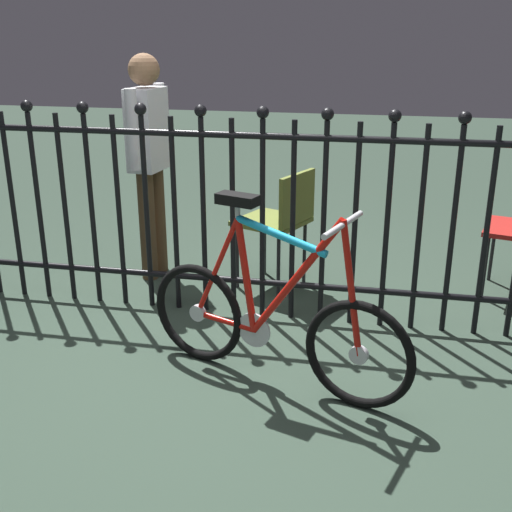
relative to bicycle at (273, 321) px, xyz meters
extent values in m
plane|color=#2F4034|center=(-0.28, 0.08, -0.33)|extent=(20.00, 20.00, 0.00)
cylinder|color=black|center=(-1.79, 0.74, 0.26)|extent=(0.03, 0.03, 1.18)
cylinder|color=black|center=(-1.61, 0.74, 0.26)|extent=(0.03, 0.03, 1.18)
sphere|color=black|center=(-1.61, 0.74, 0.89)|extent=(0.07, 0.07, 0.07)
cylinder|color=black|center=(-1.44, 0.74, 0.26)|extent=(0.03, 0.03, 1.18)
cylinder|color=black|center=(-1.26, 0.74, 0.26)|extent=(0.03, 0.03, 1.18)
sphere|color=black|center=(-1.26, 0.74, 0.89)|extent=(0.07, 0.07, 0.07)
cylinder|color=black|center=(-1.08, 0.74, 0.26)|extent=(0.03, 0.03, 1.18)
cylinder|color=black|center=(-0.90, 0.74, 0.26)|extent=(0.03, 0.03, 1.18)
sphere|color=black|center=(-0.90, 0.74, 0.89)|extent=(0.07, 0.07, 0.07)
cylinder|color=black|center=(-0.73, 0.74, 0.26)|extent=(0.03, 0.03, 1.18)
cylinder|color=black|center=(-0.55, 0.74, 0.26)|extent=(0.03, 0.03, 1.18)
sphere|color=black|center=(-0.55, 0.74, 0.89)|extent=(0.07, 0.07, 0.07)
cylinder|color=black|center=(-0.37, 0.74, 0.26)|extent=(0.03, 0.03, 1.18)
cylinder|color=black|center=(-0.20, 0.74, 0.26)|extent=(0.03, 0.03, 1.18)
sphere|color=black|center=(-0.20, 0.74, 0.89)|extent=(0.07, 0.07, 0.07)
cylinder|color=black|center=(-0.02, 0.74, 0.26)|extent=(0.03, 0.03, 1.18)
cylinder|color=black|center=(0.16, 0.74, 0.26)|extent=(0.03, 0.03, 1.18)
sphere|color=black|center=(0.16, 0.74, 0.89)|extent=(0.07, 0.07, 0.07)
cylinder|color=black|center=(0.34, 0.74, 0.26)|extent=(0.03, 0.03, 1.18)
cylinder|color=black|center=(0.51, 0.74, 0.26)|extent=(0.03, 0.03, 1.18)
sphere|color=black|center=(0.51, 0.74, 0.89)|extent=(0.07, 0.07, 0.07)
cylinder|color=black|center=(0.69, 0.74, 0.26)|extent=(0.03, 0.03, 1.18)
cylinder|color=black|center=(0.87, 0.74, 0.26)|extent=(0.03, 0.03, 1.18)
sphere|color=black|center=(0.87, 0.74, 0.89)|extent=(0.07, 0.07, 0.07)
cylinder|color=black|center=(1.05, 0.74, 0.26)|extent=(0.03, 0.03, 1.18)
cylinder|color=black|center=(-0.28, 0.74, -0.12)|extent=(4.79, 0.04, 0.04)
cylinder|color=black|center=(-0.28, 0.74, 0.76)|extent=(4.79, 0.04, 0.04)
torus|color=black|center=(-0.42, 0.14, -0.06)|extent=(0.52, 0.21, 0.53)
cylinder|color=silver|center=(-0.42, 0.14, -0.06)|extent=(0.09, 0.06, 0.09)
torus|color=black|center=(0.42, -0.14, -0.06)|extent=(0.52, 0.21, 0.53)
cylinder|color=silver|center=(0.42, -0.14, -0.06)|extent=(0.09, 0.06, 0.09)
cylinder|color=red|center=(0.11, -0.04, 0.24)|extent=(0.46, 0.18, 0.65)
cylinder|color=#19A5D8|center=(0.04, -0.01, 0.44)|extent=(0.46, 0.18, 0.14)
cylinder|color=red|center=(-0.14, 0.05, 0.21)|extent=(0.13, 0.07, 0.57)
cylinder|color=red|center=(-0.26, 0.09, -0.07)|extent=(0.33, 0.14, 0.04)
cylinder|color=red|center=(-0.30, 0.10, 0.21)|extent=(0.26, 0.11, 0.56)
cylinder|color=red|center=(0.37, -0.13, 0.25)|extent=(0.14, 0.07, 0.63)
cylinder|color=silver|center=(0.32, -0.11, 0.55)|extent=(0.03, 0.03, 0.02)
cylinder|color=silver|center=(0.32, -0.11, 0.54)|extent=(0.15, 0.39, 0.03)
cylinder|color=silver|center=(-0.18, 0.06, 0.52)|extent=(0.03, 0.03, 0.07)
cube|color=black|center=(-0.18, 0.06, 0.58)|extent=(0.22, 0.15, 0.05)
cylinder|color=silver|center=(-0.10, 0.03, -0.08)|extent=(0.17, 0.07, 0.18)
cylinder|color=black|center=(-0.44, 1.13, -0.11)|extent=(0.02, 0.02, 0.44)
cylinder|color=black|center=(-0.31, 1.43, -0.11)|extent=(0.02, 0.02, 0.44)
cylinder|color=black|center=(-0.14, 1.00, -0.11)|extent=(0.02, 0.02, 0.44)
cylinder|color=black|center=(-0.01, 1.30, -0.11)|extent=(0.02, 0.02, 0.44)
cube|color=olive|center=(-0.23, 1.21, 0.13)|extent=(0.53, 0.53, 0.03)
cube|color=olive|center=(-0.05, 1.14, 0.31)|extent=(0.18, 0.37, 0.32)
cylinder|color=black|center=(1.15, 1.27, -0.12)|extent=(0.02, 0.02, 0.42)
cylinder|color=black|center=(1.24, 1.60, -0.12)|extent=(0.02, 0.02, 0.42)
cylinder|color=#4C3823|center=(-1.08, 1.17, 0.05)|extent=(0.11, 0.11, 0.75)
cylinder|color=#4C3823|center=(-1.06, 1.33, 0.05)|extent=(0.11, 0.11, 0.75)
cube|color=silver|center=(-1.07, 1.25, 0.69)|extent=(0.21, 0.32, 0.53)
cylinder|color=silver|center=(-1.09, 1.05, 0.72)|extent=(0.08, 0.08, 0.51)
cylinder|color=silver|center=(-1.05, 1.45, 0.72)|extent=(0.08, 0.08, 0.51)
sphere|color=#8C6647|center=(-1.07, 1.25, 1.07)|extent=(0.20, 0.20, 0.20)
camera|label=1|loc=(0.48, -2.74, 1.35)|focal=44.75mm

